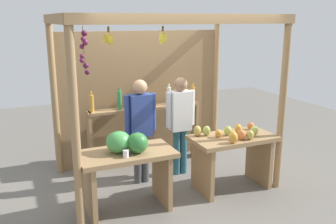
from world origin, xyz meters
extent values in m
plane|color=slate|center=(0.00, 0.00, 0.00)|extent=(12.00, 12.00, 0.00)
cylinder|color=#99754C|center=(-1.43, -0.91, 1.23)|extent=(0.10, 0.10, 2.47)
cylinder|color=#99754C|center=(1.43, -0.91, 1.23)|extent=(0.10, 0.10, 2.47)
cylinder|color=#99754C|center=(-1.43, 0.91, 1.23)|extent=(0.10, 0.10, 2.47)
cylinder|color=#99754C|center=(1.43, 0.91, 1.23)|extent=(0.10, 0.10, 2.47)
cube|color=#99754C|center=(0.00, -0.91, 2.41)|extent=(2.96, 0.12, 0.12)
cube|color=#99754C|center=(-1.43, 0.00, 2.41)|extent=(0.12, 1.92, 0.12)
cube|color=#99754C|center=(1.43, 0.00, 2.41)|extent=(0.12, 1.92, 0.12)
cube|color=olive|center=(0.00, 0.93, 1.11)|extent=(2.86, 0.04, 2.22)
cylinder|color=brown|center=(-0.36, -0.85, 2.30)|extent=(0.02, 0.02, 0.06)
ellipsoid|color=yellow|center=(-0.33, -0.85, 2.19)|extent=(0.04, 0.07, 0.13)
ellipsoid|color=yellow|center=(-0.35, -0.83, 2.17)|extent=(0.08, 0.06, 0.13)
ellipsoid|color=yellow|center=(-0.37, -0.82, 2.19)|extent=(0.05, 0.04, 0.13)
ellipsoid|color=yellow|center=(-0.38, -0.85, 2.17)|extent=(0.04, 0.07, 0.13)
ellipsoid|color=yellow|center=(-0.38, -0.87, 2.19)|extent=(0.06, 0.05, 0.13)
ellipsoid|color=yellow|center=(-0.35, -0.88, 2.19)|extent=(0.06, 0.04, 0.13)
cylinder|color=brown|center=(-1.00, -0.86, 2.30)|extent=(0.02, 0.02, 0.06)
ellipsoid|color=gold|center=(-0.97, -0.85, 2.17)|extent=(0.04, 0.06, 0.11)
ellipsoid|color=gold|center=(-0.98, -0.83, 2.18)|extent=(0.06, 0.06, 0.12)
ellipsoid|color=gold|center=(-1.00, -0.83, 2.20)|extent=(0.07, 0.04, 0.11)
ellipsoid|color=gold|center=(-1.02, -0.83, 2.20)|extent=(0.06, 0.06, 0.12)
ellipsoid|color=gold|center=(-1.05, -0.86, 2.19)|extent=(0.04, 0.06, 0.11)
ellipsoid|color=gold|center=(-1.03, -0.88, 2.20)|extent=(0.06, 0.06, 0.12)
ellipsoid|color=gold|center=(-1.00, -0.90, 2.18)|extent=(0.07, 0.04, 0.11)
ellipsoid|color=gold|center=(-0.98, -0.87, 2.18)|extent=(0.05, 0.05, 0.11)
cylinder|color=#4C422D|center=(-1.21, -0.52, 2.05)|extent=(0.01, 0.01, 0.55)
sphere|color=#47142D|center=(-1.20, -0.52, 2.25)|extent=(0.07, 0.07, 0.07)
sphere|color=#601E42|center=(-1.22, -0.54, 2.18)|extent=(0.06, 0.06, 0.06)
sphere|color=#601E42|center=(-1.20, -0.53, 2.14)|extent=(0.07, 0.07, 0.07)
sphere|color=#601E42|center=(-1.23, -0.51, 2.09)|extent=(0.06, 0.06, 0.06)
sphere|color=#601E42|center=(-1.24, -0.51, 1.98)|extent=(0.06, 0.06, 0.06)
sphere|color=#601E42|center=(-1.24, -0.52, 1.93)|extent=(0.06, 0.06, 0.06)
sphere|color=#511938|center=(-1.21, -0.54, 1.88)|extent=(0.07, 0.07, 0.07)
sphere|color=#47142D|center=(-1.19, -0.53, 1.79)|extent=(0.06, 0.06, 0.06)
cube|color=#99754C|center=(-0.79, -0.68, 0.76)|extent=(1.20, 0.64, 0.06)
cube|color=#99754C|center=(-1.27, -0.68, 0.37)|extent=(0.06, 0.58, 0.73)
cube|color=#99754C|center=(-0.31, -0.68, 0.37)|extent=(0.06, 0.58, 0.73)
ellipsoid|color=#2D7533|center=(-0.67, -0.77, 0.92)|extent=(0.36, 0.36, 0.26)
ellipsoid|color=#429347|center=(-0.88, -0.66, 0.93)|extent=(0.36, 0.36, 0.27)
cylinder|color=white|center=(-0.85, -0.86, 0.84)|extent=(0.07, 0.07, 0.09)
cube|color=#99754C|center=(0.79, -0.68, 0.76)|extent=(1.20, 0.64, 0.06)
cube|color=#99754C|center=(0.31, -0.68, 0.37)|extent=(0.06, 0.58, 0.73)
cube|color=#99754C|center=(1.27, -0.68, 0.37)|extent=(0.06, 0.58, 0.73)
ellipsoid|color=#A8B24C|center=(1.08, -0.77, 0.86)|extent=(0.17, 0.17, 0.13)
ellipsoid|color=#B79E47|center=(0.92, -0.90, 0.86)|extent=(0.15, 0.15, 0.13)
ellipsoid|color=#A8B24C|center=(0.46, -0.51, 0.86)|extent=(0.14, 0.14, 0.14)
ellipsoid|color=gold|center=(0.62, -0.94, 0.87)|extent=(0.14, 0.14, 0.16)
ellipsoid|color=#CC7038|center=(1.21, -0.51, 0.85)|extent=(0.13, 0.13, 0.11)
ellipsoid|color=gold|center=(0.94, -0.59, 0.86)|extent=(0.14, 0.14, 0.14)
ellipsoid|color=#CC7038|center=(0.80, -0.86, 0.86)|extent=(0.12, 0.12, 0.15)
ellipsoid|color=#B79E47|center=(0.33, -0.47, 0.87)|extent=(0.15, 0.15, 0.15)
ellipsoid|color=gold|center=(0.57, -0.65, 0.85)|extent=(0.11, 0.11, 0.12)
ellipsoid|color=#A8B24C|center=(0.74, -0.61, 0.86)|extent=(0.15, 0.15, 0.14)
cube|color=#99754C|center=(-0.97, 0.68, 0.50)|extent=(0.05, 0.20, 1.00)
cube|color=#99754C|center=(0.90, 0.68, 0.50)|extent=(0.05, 0.20, 1.00)
cube|color=#99754C|center=(-0.04, 0.68, 0.98)|extent=(1.86, 0.22, 0.04)
cylinder|color=gold|center=(-0.91, 0.68, 1.13)|extent=(0.07, 0.07, 0.27)
cylinder|color=gold|center=(-0.91, 0.68, 1.30)|extent=(0.03, 0.03, 0.06)
cylinder|color=#338C4C|center=(-0.46, 0.68, 1.15)|extent=(0.07, 0.07, 0.29)
cylinder|color=#338C4C|center=(-0.46, 0.68, 1.32)|extent=(0.03, 0.03, 0.06)
cylinder|color=#994C1E|center=(-0.04, 0.68, 1.11)|extent=(0.07, 0.07, 0.23)
cylinder|color=#994C1E|center=(-0.04, 0.68, 1.26)|extent=(0.03, 0.03, 0.06)
cylinder|color=silver|center=(0.39, 0.68, 1.15)|extent=(0.07, 0.07, 0.30)
cylinder|color=silver|center=(0.39, 0.68, 1.33)|extent=(0.03, 0.03, 0.06)
cylinder|color=gold|center=(0.84, 0.68, 1.13)|extent=(0.08, 0.08, 0.27)
cylinder|color=gold|center=(0.84, 0.68, 1.30)|extent=(0.03, 0.03, 0.06)
cylinder|color=#45484C|center=(-0.40, 0.03, 0.37)|extent=(0.11, 0.11, 0.74)
cylinder|color=#45484C|center=(-0.28, 0.03, 0.37)|extent=(0.11, 0.11, 0.74)
cube|color=#2D428C|center=(-0.34, 0.03, 1.05)|extent=(0.32, 0.19, 0.62)
cylinder|color=#2D428C|center=(-0.54, 0.03, 1.08)|extent=(0.08, 0.08, 0.56)
cylinder|color=#2D428C|center=(-0.14, 0.03, 1.08)|extent=(0.08, 0.08, 0.56)
sphere|color=tan|center=(-0.34, 0.03, 1.46)|extent=(0.21, 0.21, 0.21)
cylinder|color=#296070|center=(0.27, 0.09, 0.36)|extent=(0.11, 0.11, 0.73)
cylinder|color=#296070|center=(0.39, 0.09, 0.36)|extent=(0.11, 0.11, 0.73)
cube|color=white|center=(0.33, 0.09, 1.03)|extent=(0.32, 0.19, 0.61)
cylinder|color=white|center=(0.13, 0.09, 1.06)|extent=(0.08, 0.08, 0.55)
cylinder|color=white|center=(0.53, 0.09, 1.06)|extent=(0.08, 0.08, 0.55)
sphere|color=#997051|center=(0.33, 0.09, 1.45)|extent=(0.21, 0.21, 0.21)
camera|label=1|loc=(-2.05, -4.86, 2.40)|focal=39.30mm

